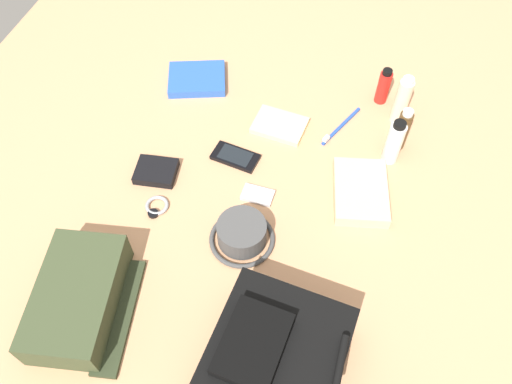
# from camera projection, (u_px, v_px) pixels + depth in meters

# --- Properties ---
(ground_plane) EXTENTS (2.64, 2.02, 0.02)m
(ground_plane) POSITION_uv_depth(u_px,v_px,m) (256.00, 203.00, 1.39)
(ground_plane) COLOR tan
(ground_plane) RESTS_ON ground
(backpack) EXTENTS (0.33, 0.30, 0.14)m
(backpack) POSITION_uv_depth(u_px,v_px,m) (274.00, 360.00, 1.08)
(backpack) COLOR black
(backpack) RESTS_ON ground_plane
(toiletry_pouch) EXTENTS (0.32, 0.26, 0.09)m
(toiletry_pouch) POSITION_uv_depth(u_px,v_px,m) (79.00, 298.00, 1.18)
(toiletry_pouch) COLOR #384228
(toiletry_pouch) RESTS_ON ground_plane
(bucket_hat) EXTENTS (0.17, 0.17, 0.07)m
(bucket_hat) POSITION_uv_depth(u_px,v_px,m) (242.00, 234.00, 1.29)
(bucket_hat) COLOR #454545
(bucket_hat) RESTS_ON ground_plane
(sunscreen_spray) EXTENTS (0.04, 0.04, 0.12)m
(sunscreen_spray) POSITION_uv_depth(u_px,v_px,m) (384.00, 86.00, 1.55)
(sunscreen_spray) COLOR red
(sunscreen_spray) RESTS_ON ground_plane
(lotion_bottle) EXTENTS (0.04, 0.04, 0.16)m
(lotion_bottle) POSITION_uv_depth(u_px,v_px,m) (402.00, 100.00, 1.49)
(lotion_bottle) COLOR beige
(lotion_bottle) RESTS_ON ground_plane
(cologne_bottle) EXTENTS (0.04, 0.04, 0.14)m
(cologne_bottle) POSITION_uv_depth(u_px,v_px,m) (402.00, 130.00, 1.44)
(cologne_bottle) COLOR #473319
(cologne_bottle) RESTS_ON ground_plane
(toothpaste_tube) EXTENTS (0.04, 0.04, 0.15)m
(toothpaste_tube) POSITION_uv_depth(u_px,v_px,m) (394.00, 142.00, 1.41)
(toothpaste_tube) COLOR white
(toothpaste_tube) RESTS_ON ground_plane
(paperback_novel) EXTENTS (0.19, 0.21, 0.03)m
(paperback_novel) POSITION_uv_depth(u_px,v_px,m) (197.00, 79.00, 1.63)
(paperback_novel) COLOR blue
(paperback_novel) RESTS_ON ground_plane
(cell_phone) EXTENTS (0.08, 0.14, 0.01)m
(cell_phone) POSITION_uv_depth(u_px,v_px,m) (235.00, 157.00, 1.46)
(cell_phone) COLOR black
(cell_phone) RESTS_ON ground_plane
(media_player) EXTENTS (0.05, 0.09, 0.01)m
(media_player) POSITION_uv_depth(u_px,v_px,m) (257.00, 195.00, 1.39)
(media_player) COLOR #B7B7BC
(media_player) RESTS_ON ground_plane
(wristwatch) EXTENTS (0.07, 0.06, 0.01)m
(wristwatch) POSITION_uv_depth(u_px,v_px,m) (156.00, 207.00, 1.36)
(wristwatch) COLOR #99999E
(wristwatch) RESTS_ON ground_plane
(toothbrush) EXTENTS (0.17, 0.08, 0.02)m
(toothbrush) POSITION_uv_depth(u_px,v_px,m) (339.00, 128.00, 1.52)
(toothbrush) COLOR blue
(toothbrush) RESTS_ON ground_plane
(wallet) EXTENTS (0.10, 0.12, 0.02)m
(wallet) POSITION_uv_depth(u_px,v_px,m) (156.00, 171.00, 1.42)
(wallet) COLOR black
(wallet) RESTS_ON ground_plane
(notepad) EXTENTS (0.12, 0.16, 0.02)m
(notepad) POSITION_uv_depth(u_px,v_px,m) (280.00, 125.00, 1.53)
(notepad) COLOR beige
(notepad) RESTS_ON ground_plane
(folded_towel) EXTENTS (0.23, 0.18, 0.04)m
(folded_towel) POSITION_uv_depth(u_px,v_px,m) (360.00, 192.00, 1.38)
(folded_towel) COLOR beige
(folded_towel) RESTS_ON ground_plane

